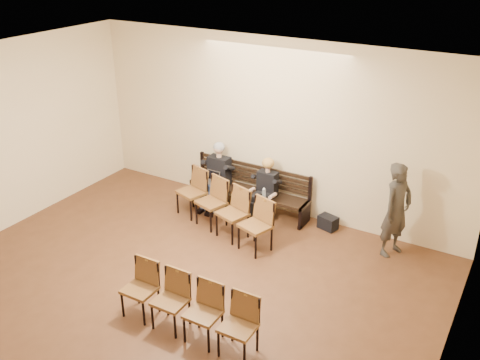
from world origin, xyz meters
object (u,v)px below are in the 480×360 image
(bag, at_px, (328,222))
(passerby, at_px, (397,203))
(water_bottle, at_px, (264,199))
(seated_woman, at_px, (265,192))
(chair_row_front, at_px, (221,208))
(laptop, at_px, (210,184))
(seated_man, at_px, (217,175))
(chair_row_back, at_px, (186,308))
(bench, at_px, (248,200))

(bag, bearing_deg, passerby, -10.13)
(water_bottle, bearing_deg, seated_woman, 114.00)
(water_bottle, relative_size, bag, 0.67)
(bag, bearing_deg, water_bottle, -155.36)
(passerby, bearing_deg, chair_row_front, 128.99)
(laptop, height_order, bag, laptop)
(water_bottle, bearing_deg, laptop, 176.55)
(seated_man, height_order, chair_row_back, seated_man)
(chair_row_back, bearing_deg, water_bottle, 98.46)
(seated_man, xyz_separation_m, water_bottle, (1.26, -0.30, -0.10))
(passerby, bearing_deg, chair_row_back, 174.75)
(seated_woman, height_order, water_bottle, seated_woman)
(bench, bearing_deg, passerby, -2.51)
(bench, distance_m, passerby, 3.11)
(seated_man, xyz_separation_m, seated_woman, (1.13, 0.00, -0.11))
(bench, xyz_separation_m, chair_row_front, (-0.02, -1.00, 0.26))
(water_bottle, bearing_deg, seated_man, 166.60)
(laptop, bearing_deg, passerby, 14.14)
(passerby, relative_size, chair_row_front, 0.84)
(seated_man, bearing_deg, bench, 9.99)
(laptop, distance_m, water_bottle, 1.29)
(water_bottle, bearing_deg, chair_row_front, -135.52)
(bag, distance_m, chair_row_back, 3.86)
(bag, bearing_deg, laptop, -169.63)
(bag, height_order, chair_row_front, chair_row_front)
(bag, relative_size, chair_row_front, 0.15)
(seated_woman, relative_size, water_bottle, 4.70)
(bench, height_order, seated_man, seated_man)
(bench, height_order, bag, bench)
(seated_woman, bearing_deg, passerby, -0.27)
(seated_woman, relative_size, chair_row_back, 0.53)
(bench, bearing_deg, chair_row_back, -73.45)
(bench, bearing_deg, chair_row_front, -90.86)
(bench, relative_size, seated_woman, 2.33)
(bench, height_order, passerby, passerby)
(chair_row_back, bearing_deg, laptop, 117.70)
(laptop, bearing_deg, seated_man, 94.65)
(laptop, distance_m, chair_row_back, 3.81)
(seated_man, bearing_deg, chair_row_front, -52.95)
(bench, xyz_separation_m, passerby, (3.01, -0.13, 0.76))
(bench, distance_m, seated_man, 0.82)
(bench, height_order, chair_row_front, chair_row_front)
(laptop, xyz_separation_m, bag, (2.42, 0.44, -0.43))
(laptop, bearing_deg, chair_row_back, -50.84)
(water_bottle, xyz_separation_m, chair_row_front, (-0.59, -0.58, -0.09))
(seated_woman, distance_m, passerby, 2.60)
(seated_woman, xyz_separation_m, water_bottle, (0.13, -0.30, 0.01))
(seated_man, distance_m, seated_woman, 1.13)
(chair_row_front, xyz_separation_m, chair_row_back, (1.11, -2.70, -0.04))
(chair_row_front, bearing_deg, bench, 106.32)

